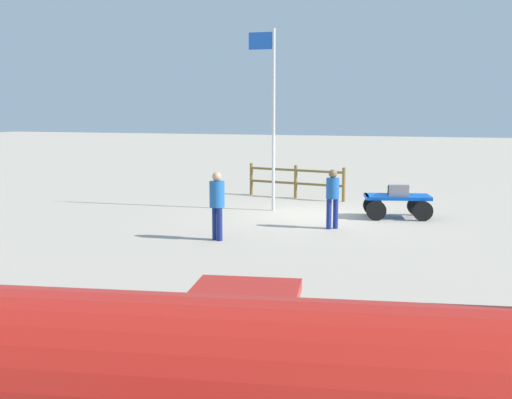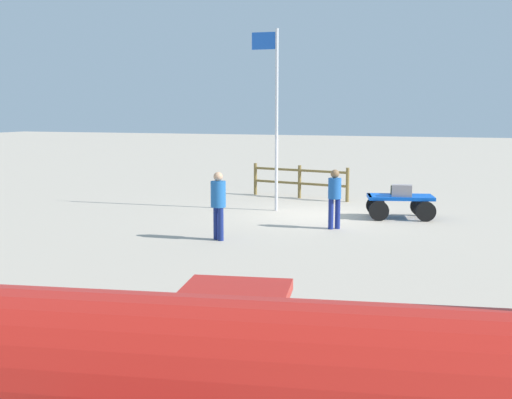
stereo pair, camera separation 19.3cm
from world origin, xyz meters
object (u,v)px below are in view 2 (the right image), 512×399
(worker_trailing, at_px, (218,200))
(suitcase_grey, at_px, (402,191))
(airplane_near, at_px, (138,393))
(luggage_cart, at_px, (400,202))
(worker_lead, at_px, (335,194))
(suitcase_dark, at_px, (400,190))
(flagpole, at_px, (274,107))

(worker_trailing, bearing_deg, suitcase_grey, -130.96)
(airplane_near, bearing_deg, luggage_cart, -90.24)
(luggage_cart, bearing_deg, worker_lead, 58.13)
(suitcase_dark, xyz_separation_m, worker_trailing, (3.81, 4.96, 0.18))
(suitcase_grey, height_order, worker_trailing, worker_trailing)
(worker_lead, distance_m, flagpole, 4.25)
(suitcase_grey, distance_m, suitcase_dark, 0.46)
(worker_lead, distance_m, worker_trailing, 3.38)
(worker_trailing, bearing_deg, suitcase_dark, -127.59)
(suitcase_dark, height_order, worker_lead, worker_lead)
(suitcase_grey, bearing_deg, worker_trailing, 49.04)
(worker_trailing, bearing_deg, luggage_cart, -128.95)
(airplane_near, xyz_separation_m, flagpole, (3.90, -15.37, 2.09))
(flagpole, bearing_deg, airplane_near, 104.25)
(luggage_cart, relative_size, suitcase_grey, 3.49)
(luggage_cart, height_order, suitcase_dark, suitcase_dark)
(suitcase_dark, distance_m, flagpole, 4.65)
(worker_trailing, relative_size, flagpole, 0.30)
(suitcase_grey, distance_m, worker_lead, 2.60)
(luggage_cart, xyz_separation_m, suitcase_dark, (0.02, -0.22, 0.34))
(suitcase_dark, relative_size, airplane_near, 0.06)
(suitcase_grey, distance_m, airplane_near, 14.96)
(suitcase_grey, xyz_separation_m, airplane_near, (0.15, 14.96, 0.33))
(worker_trailing, xyz_separation_m, airplane_near, (-3.77, 10.45, 0.18))
(luggage_cart, height_order, flagpole, flagpole)
(suitcase_dark, bearing_deg, flagpole, 0.59)
(suitcase_grey, distance_m, worker_trailing, 5.97)
(luggage_cart, height_order, worker_lead, worker_lead)
(worker_trailing, bearing_deg, worker_lead, -134.70)
(worker_trailing, distance_m, airplane_near, 11.11)
(suitcase_dark, relative_size, worker_lead, 0.33)
(luggage_cart, height_order, worker_trailing, worker_trailing)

